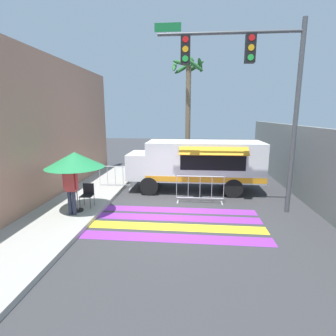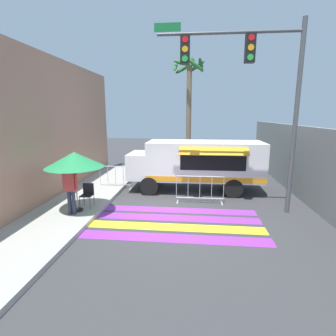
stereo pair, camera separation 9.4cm
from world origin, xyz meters
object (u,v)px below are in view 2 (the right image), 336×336
traffic_signal_pole (252,78)px  food_truck (194,162)px  palm_tree (189,90)px  barricade_side (116,178)px  patio_umbrella (74,160)px  barricade_front (200,190)px  vendor_person (70,186)px  folding_chair (87,193)px

traffic_signal_pole → food_truck: bearing=126.7°
food_truck → palm_tree: 5.55m
traffic_signal_pole → barricade_side: 7.42m
patio_umbrella → barricade_front: 4.90m
traffic_signal_pole → barricade_front: 4.56m
food_truck → vendor_person: size_ratio=3.47×
palm_tree → vendor_person: bearing=-114.8°
patio_umbrella → barricade_front: patio_umbrella is taller
patio_umbrella → barricade_side: patio_umbrella is taller
vendor_person → barricade_front: 4.89m
barricade_side → palm_tree: (3.33, 4.35, 4.39)m
food_truck → traffic_signal_pole: 4.60m
barricade_front → palm_tree: 7.48m
barricade_front → palm_tree: bearing=96.3°
food_truck → patio_umbrella: food_truck is taller
traffic_signal_pole → barricade_side: bearing=156.8°
palm_tree → food_truck: bearing=-84.3°
food_truck → barricade_side: 3.85m
vendor_person → palm_tree: (3.73, 8.09, 3.77)m
barricade_side → barricade_front: bearing=-22.8°
food_truck → patio_umbrella: size_ratio=2.88×
patio_umbrella → palm_tree: bearing=64.7°
vendor_person → barricade_side: size_ratio=1.14×
folding_chair → vendor_person: 1.00m
food_truck → palm_tree: size_ratio=0.89×
traffic_signal_pole → patio_umbrella: (-5.97, -1.01, -2.75)m
patio_umbrella → palm_tree: palm_tree is taller
folding_chair → vendor_person: size_ratio=0.49×
traffic_signal_pole → folding_chair: traffic_signal_pole is taller
food_truck → traffic_signal_pole: (1.87, -2.52, 3.36)m
patio_umbrella → barricade_side: 3.74m
patio_umbrella → folding_chair: 1.44m
patio_umbrella → barricade_front: size_ratio=1.11×
barricade_front → palm_tree: (-0.67, 6.03, 4.38)m
vendor_person → barricade_front: vendor_person is taller
traffic_signal_pole → patio_umbrella: bearing=-170.4°
folding_chair → vendor_person: vendor_person is taller
barricade_front → barricade_side: size_ratio=1.23×
folding_chair → palm_tree: 9.12m
traffic_signal_pole → barricade_side: traffic_signal_pole is taller
food_truck → folding_chair: bearing=-142.7°
barricade_front → barricade_side: 4.33m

